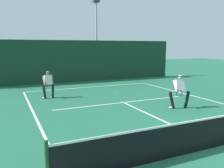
{
  "coord_description": "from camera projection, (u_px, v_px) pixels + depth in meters",
  "views": [
    {
      "loc": [
        -5.76,
        -4.79,
        2.99
      ],
      "look_at": [
        -0.53,
        6.54,
        1.0
      ],
      "focal_mm": 37.94,
      "sensor_mm": 36.0,
      "label": 1
    }
  ],
  "objects": [
    {
      "name": "ground_plane",
      "position": [
        218.0,
        146.0,
        7.15
      ],
      "size": [
        80.0,
        80.0,
        0.0
      ],
      "primitive_type": "plane",
      "color": "#226549"
    },
    {
      "name": "court_line_baseline_far",
      "position": [
        90.0,
        87.0,
        17.53
      ],
      "size": [
        9.3,
        0.1,
        0.01
      ],
      "primitive_type": "cube",
      "color": "white",
      "rests_on": "ground_plane"
    },
    {
      "name": "court_line_service",
      "position": [
        123.0,
        102.0,
        12.73
      ],
      "size": [
        7.58,
        0.1,
        0.01
      ],
      "primitive_type": "cube",
      "color": "white",
      "rests_on": "ground_plane"
    },
    {
      "name": "court_line_centre",
      "position": [
        156.0,
        118.0,
        10.02
      ],
      "size": [
        0.1,
        6.4,
        0.01
      ],
      "primitive_type": "cube",
      "color": "white",
      "rests_on": "ground_plane"
    },
    {
      "name": "tennis_net",
      "position": [
        220.0,
        131.0,
        7.07
      ],
      "size": [
        10.2,
        0.09,
        1.07
      ],
      "color": "#1E4723",
      "rests_on": "ground_plane"
    },
    {
      "name": "player_near",
      "position": [
        180.0,
        90.0,
        11.41
      ],
      "size": [
        1.12,
        0.85,
        1.65
      ],
      "rotation": [
        0.0,
        0.0,
        2.86
      ],
      "color": "black",
      "rests_on": "ground_plane"
    },
    {
      "name": "player_far",
      "position": [
        48.0,
        83.0,
        13.68
      ],
      "size": [
        0.79,
        0.85,
        1.59
      ],
      "rotation": [
        0.0,
        0.0,
        3.17
      ],
      "color": "black",
      "rests_on": "ground_plane"
    },
    {
      "name": "tennis_ball",
      "position": [
        121.0,
        149.0,
        6.89
      ],
      "size": [
        0.07,
        0.07,
        0.07
      ],
      "primitive_type": "sphere",
      "color": "#D1E033",
      "rests_on": "ground_plane"
    },
    {
      "name": "tennis_ball_extra",
      "position": [
        117.0,
        92.0,
        15.37
      ],
      "size": [
        0.07,
        0.07,
        0.07
      ],
      "primitive_type": "sphere",
      "color": "#D1E033",
      "rests_on": "ground_plane"
    },
    {
      "name": "back_fence_windscreen",
      "position": [
        78.0,
        61.0,
        19.95
      ],
      "size": [
        18.16,
        0.12,
        3.49
      ],
      "primitive_type": "cube",
      "color": "#173926",
      "rests_on": "ground_plane"
    },
    {
      "name": "light_pole",
      "position": [
        96.0,
        30.0,
        21.4
      ],
      "size": [
        0.55,
        0.44,
        7.21
      ],
      "color": "#9EA39E",
      "rests_on": "ground_plane"
    }
  ]
}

